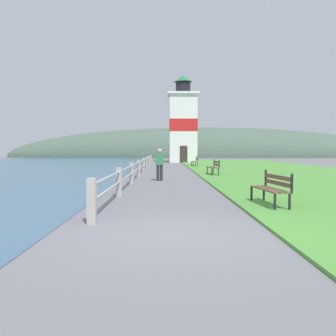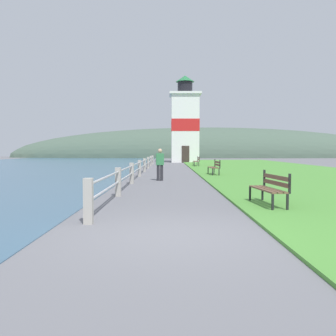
{
  "view_description": "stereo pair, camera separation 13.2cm",
  "coord_description": "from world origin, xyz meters",
  "px_view_note": "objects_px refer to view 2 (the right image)",
  "views": [
    {
      "loc": [
        -0.18,
        -6.57,
        1.51
      ],
      "look_at": [
        0.02,
        18.48,
        0.3
      ],
      "focal_mm": 40.0,
      "sensor_mm": 36.0,
      "label": 1
    },
    {
      "loc": [
        -0.05,
        -6.57,
        1.51
      ],
      "look_at": [
        0.02,
        18.48,
        0.3
      ],
      "focal_mm": 40.0,
      "sensor_mm": 36.0,
      "label": 2
    }
  ],
  "objects_px": {
    "person_strolling": "(159,163)",
    "park_bench_far": "(196,161)",
    "park_bench_midway": "(214,166)",
    "park_bench_near": "(269,187)",
    "lighthouse": "(184,124)"
  },
  "relations": [
    {
      "from": "person_strolling",
      "to": "park_bench_far",
      "type": "bearing_deg",
      "value": -16.83
    },
    {
      "from": "park_bench_midway",
      "to": "park_bench_far",
      "type": "distance_m",
      "value": 11.91
    },
    {
      "from": "person_strolling",
      "to": "park_bench_midway",
      "type": "bearing_deg",
      "value": -45.79
    },
    {
      "from": "person_strolling",
      "to": "park_bench_near",
      "type": "bearing_deg",
      "value": -165.68
    },
    {
      "from": "park_bench_far",
      "to": "lighthouse",
      "type": "xyz_separation_m",
      "value": [
        -0.57,
        11.87,
        4.12
      ]
    },
    {
      "from": "park_bench_far",
      "to": "person_strolling",
      "type": "distance_m",
      "value": 16.01
    },
    {
      "from": "park_bench_far",
      "to": "lighthouse",
      "type": "height_order",
      "value": "lighthouse"
    },
    {
      "from": "park_bench_near",
      "to": "park_bench_midway",
      "type": "relative_size",
      "value": 1.0
    },
    {
      "from": "park_bench_far",
      "to": "lighthouse",
      "type": "distance_m",
      "value": 12.58
    },
    {
      "from": "park_bench_near",
      "to": "person_strolling",
      "type": "relative_size",
      "value": 1.17
    },
    {
      "from": "park_bench_near",
      "to": "person_strolling",
      "type": "xyz_separation_m",
      "value": [
        -3.12,
        8.48,
        0.32
      ]
    },
    {
      "from": "park_bench_near",
      "to": "lighthouse",
      "type": "bearing_deg",
      "value": -94.21
    },
    {
      "from": "park_bench_near",
      "to": "person_strolling",
      "type": "height_order",
      "value": "person_strolling"
    },
    {
      "from": "park_bench_midway",
      "to": "lighthouse",
      "type": "distance_m",
      "value": 24.14
    },
    {
      "from": "park_bench_midway",
      "to": "person_strolling",
      "type": "height_order",
      "value": "person_strolling"
    }
  ]
}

